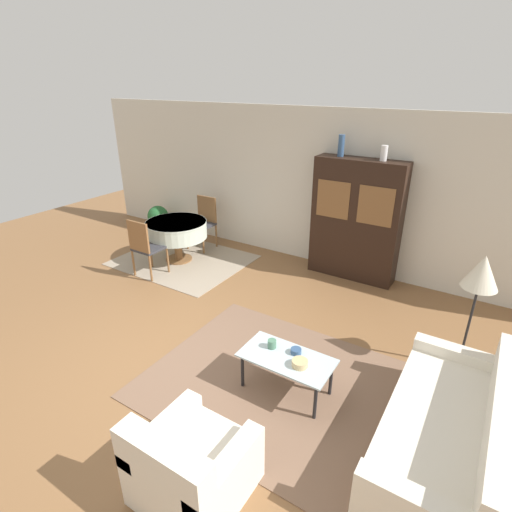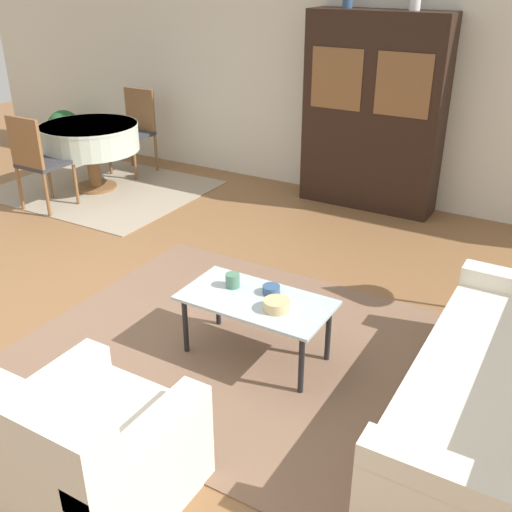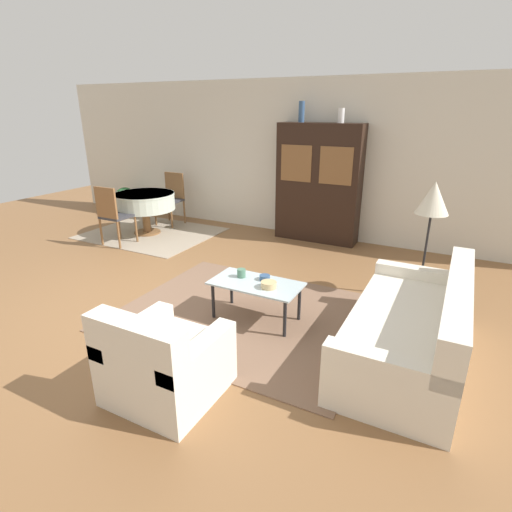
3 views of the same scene
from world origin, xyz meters
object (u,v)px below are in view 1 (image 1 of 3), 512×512
(dining_table, at_px, (177,230))
(floor_lamp, at_px, (481,276))
(vase_tall, at_px, (341,146))
(potted_plant, at_px, (158,219))
(dining_chair_far, at_px, (204,219))
(bowl_small, at_px, (296,351))
(vase_short, at_px, (384,153))
(coffee_table, at_px, (287,361))
(bowl, at_px, (300,363))
(armchair, at_px, (191,468))
(dining_chair_near, at_px, (145,245))
(display_cabinet, at_px, (356,220))
(cup, at_px, (272,344))
(couch, at_px, (450,435))

(dining_table, xyz_separation_m, floor_lamp, (4.84, -0.49, 0.59))
(vase_tall, distance_m, potted_plant, 4.33)
(dining_chair_far, distance_m, bowl_small, 4.24)
(vase_short, relative_size, potted_plant, 0.37)
(coffee_table, height_order, bowl_small, bowl_small)
(dining_table, relative_size, vase_short, 4.87)
(floor_lamp, height_order, bowl, floor_lamp)
(armchair, height_order, dining_chair_near, dining_chair_near)
(dining_chair_near, relative_size, dining_chair_far, 1.00)
(coffee_table, height_order, potted_plant, potted_plant)
(dining_chair_far, relative_size, vase_short, 4.46)
(display_cabinet, xyz_separation_m, cup, (0.17, -2.99, -0.50))
(couch, distance_m, bowl_small, 1.57)
(dining_table, xyz_separation_m, cup, (3.09, -1.87, -0.11))
(bowl_small, distance_m, vase_short, 3.36)
(coffee_table, bearing_deg, display_cabinet, 97.27)
(bowl_small, height_order, vase_short, vase_short)
(coffee_table, distance_m, cup, 0.24)
(cup, bearing_deg, floor_lamp, 38.08)
(dining_chair_far, bearing_deg, bowl, 141.68)
(display_cabinet, distance_m, vase_tall, 1.21)
(couch, height_order, dining_table, couch)
(couch, height_order, vase_short, vase_short)
(vase_tall, bearing_deg, dining_chair_far, -172.24)
(couch, xyz_separation_m, floor_lamp, (-0.07, 1.43, 0.90))
(couch, xyz_separation_m, dining_chair_far, (-4.91, 2.70, 0.28))
(bowl, bearing_deg, armchair, -100.08)
(dining_chair_near, height_order, floor_lamp, floor_lamp)
(display_cabinet, bearing_deg, dining_chair_near, -147.03)
(display_cabinet, xyz_separation_m, dining_chair_near, (-2.91, -1.89, -0.42))
(coffee_table, height_order, vase_tall, vase_tall)
(armchair, xyz_separation_m, cup, (-0.14, 1.51, 0.18))
(armchair, distance_m, floor_lamp, 3.42)
(dining_chair_near, xyz_separation_m, vase_short, (3.23, 1.89, 1.52))
(dining_chair_far, bearing_deg, potted_plant, -4.03)
(dining_chair_far, bearing_deg, coffee_table, 140.75)
(armchair, relative_size, vase_short, 3.63)
(floor_lamp, distance_m, potted_plant, 6.41)
(bowl_small, height_order, vase_tall, vase_tall)
(armchair, height_order, dining_table, armchair)
(bowl_small, relative_size, potted_plant, 0.19)
(bowl_small, bearing_deg, dining_chair_far, 142.35)
(couch, height_order, potted_plant, couch)
(dining_chair_near, bearing_deg, coffee_table, -19.29)
(coffee_table, height_order, dining_table, dining_table)
(dining_chair_near, height_order, potted_plant, dining_chair_near)
(cup, bearing_deg, vase_short, 87.30)
(dining_chair_near, distance_m, dining_chair_far, 1.54)
(vase_tall, bearing_deg, cup, -79.95)
(coffee_table, bearing_deg, bowl_small, 66.49)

